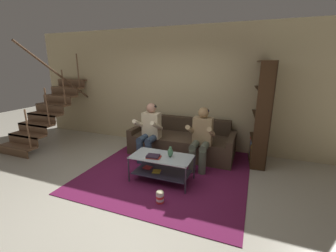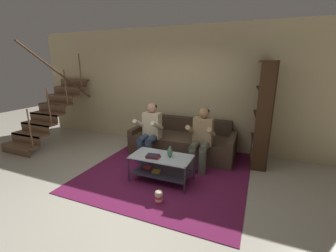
% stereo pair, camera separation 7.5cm
% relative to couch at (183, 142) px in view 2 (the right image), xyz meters
% --- Properties ---
extents(ground, '(16.80, 16.80, 0.00)m').
position_rel_couch_xyz_m(ground, '(-0.30, -1.84, -0.28)').
color(ground, '#B0AB99').
extents(back_partition, '(8.40, 0.12, 2.90)m').
position_rel_couch_xyz_m(back_partition, '(-0.30, 0.62, 1.17)').
color(back_partition, '#CAB688').
rests_on(back_partition, ground).
extents(staircase_run, '(0.97, 2.27, 2.53)m').
position_rel_couch_xyz_m(staircase_run, '(-3.53, -0.48, 0.64)').
color(staircase_run, brown).
rests_on(staircase_run, ground).
extents(couch, '(2.36, 0.96, 0.80)m').
position_rel_couch_xyz_m(couch, '(0.00, 0.00, 0.00)').
color(couch, '#443426').
rests_on(couch, ground).
extents(person_seated_left, '(0.50, 0.58, 1.24)m').
position_rel_couch_xyz_m(person_seated_left, '(-0.57, -0.55, 0.40)').
color(person_seated_left, '#2F4158').
rests_on(person_seated_left, ground).
extents(person_seated_right, '(0.50, 0.58, 1.23)m').
position_rel_couch_xyz_m(person_seated_right, '(0.57, -0.55, 0.39)').
color(person_seated_right, '#515747').
rests_on(person_seated_right, ground).
extents(coffee_table, '(1.08, 0.56, 0.48)m').
position_rel_couch_xyz_m(coffee_table, '(0.05, -1.35, 0.04)').
color(coffee_table, '#A9B8BF').
rests_on(coffee_table, ground).
extents(area_rug, '(3.00, 3.31, 0.01)m').
position_rel_couch_xyz_m(area_rug, '(0.03, -0.80, -0.27)').
color(area_rug, '#61173F').
rests_on(area_rug, ground).
extents(vase, '(0.09, 0.09, 0.18)m').
position_rel_couch_xyz_m(vase, '(0.21, -1.32, 0.28)').
color(vase, '#477B55').
rests_on(vase, coffee_table).
extents(book_stack, '(0.26, 0.19, 0.05)m').
position_rel_couch_xyz_m(book_stack, '(-0.05, -1.46, 0.22)').
color(book_stack, red).
rests_on(book_stack, coffee_table).
extents(bookshelf, '(0.37, 0.94, 2.11)m').
position_rel_couch_xyz_m(bookshelf, '(1.66, 0.22, 0.49)').
color(bookshelf, '#372212').
rests_on(bookshelf, ground).
extents(popcorn_tub, '(0.12, 0.12, 0.20)m').
position_rel_couch_xyz_m(popcorn_tub, '(0.29, -1.99, -0.18)').
color(popcorn_tub, red).
rests_on(popcorn_tub, ground).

